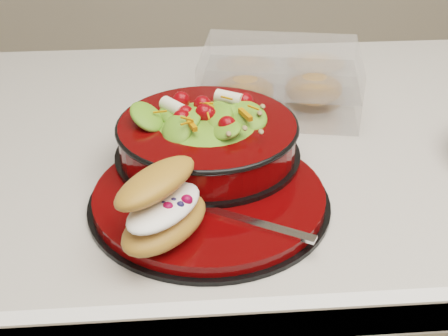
{
  "coord_description": "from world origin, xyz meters",
  "views": [
    {
      "loc": [
        -0.16,
        -0.81,
        1.35
      ],
      "look_at": [
        -0.11,
        -0.16,
        0.94
      ],
      "focal_mm": 50.0,
      "sensor_mm": 36.0,
      "label": 1
    }
  ],
  "objects": [
    {
      "name": "salad_bowl",
      "position": [
        -0.12,
        -0.09,
        0.96
      ],
      "size": [
        0.25,
        0.25,
        0.1
      ],
      "rotation": [
        0.0,
        0.0,
        -0.28
      ],
      "color": "black",
      "rests_on": "dinner_plate"
    },
    {
      "name": "pastry_box",
      "position": [
        0.0,
        0.09,
        0.94
      ],
      "size": [
        0.27,
        0.22,
        0.09
      ],
      "rotation": [
        0.0,
        0.0,
        -0.19
      ],
      "color": "white",
      "rests_on": "island_counter"
    },
    {
      "name": "dinner_plate",
      "position": [
        -0.13,
        -0.18,
        0.91
      ],
      "size": [
        0.3,
        0.3,
        0.02
      ],
      "rotation": [
        0.0,
        0.0,
        -0.06
      ],
      "color": "black",
      "rests_on": "island_counter"
    },
    {
      "name": "croissant",
      "position": [
        -0.18,
        -0.26,
        0.96
      ],
      "size": [
        0.13,
        0.15,
        0.07
      ],
      "rotation": [
        0.0,
        0.0,
        0.92
      ],
      "color": "#C07A3A",
      "rests_on": "dinner_plate"
    },
    {
      "name": "fork",
      "position": [
        -0.1,
        -0.24,
        0.92
      ],
      "size": [
        0.16,
        0.11,
        0.0
      ],
      "rotation": [
        0.0,
        0.0,
        1.05
      ],
      "color": "silver",
      "rests_on": "dinner_plate"
    }
  ]
}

